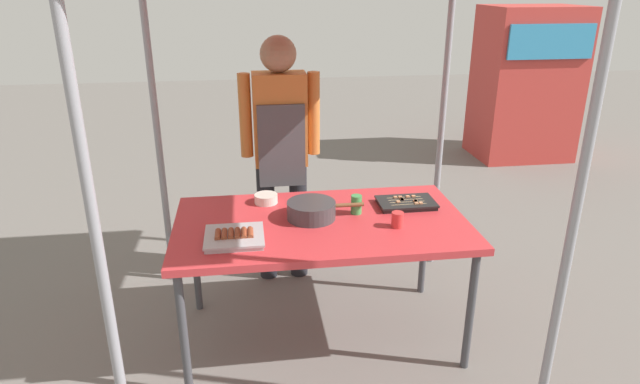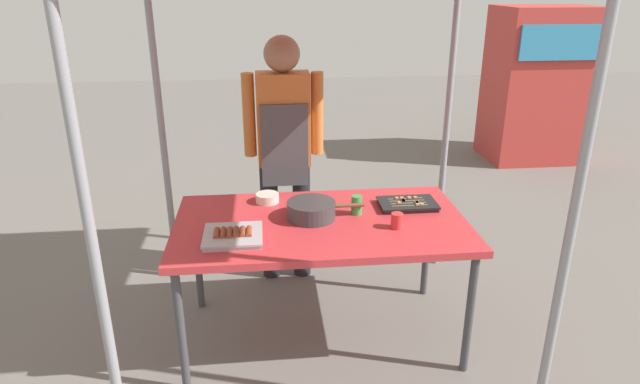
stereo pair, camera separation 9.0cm
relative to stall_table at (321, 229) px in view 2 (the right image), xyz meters
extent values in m
plane|color=#66605B|center=(0.00, 0.00, -0.70)|extent=(18.00, 18.00, 0.00)
cube|color=#C63338|center=(0.00, 0.00, 0.03)|extent=(1.60, 0.90, 0.04)
cylinder|color=#3F3F44|center=(-0.74, -0.39, -0.34)|extent=(0.04, 0.04, 0.71)
cylinder|color=#3F3F44|center=(0.74, -0.39, -0.34)|extent=(0.04, 0.04, 0.71)
cylinder|color=#3F3F44|center=(-0.74, 0.39, -0.34)|extent=(0.04, 0.04, 0.71)
cylinder|color=#3F3F44|center=(0.74, 0.39, -0.34)|extent=(0.04, 0.04, 0.71)
cylinder|color=gray|center=(-0.95, -0.80, 0.38)|extent=(0.04, 0.04, 2.15)
cylinder|color=gray|center=(0.95, -0.80, 0.38)|extent=(0.04, 0.04, 2.15)
cylinder|color=gray|center=(-0.95, 0.80, 0.38)|extent=(0.04, 0.04, 2.15)
cylinder|color=gray|center=(0.95, 0.80, 0.38)|extent=(0.04, 0.04, 2.15)
cube|color=#ADADB2|center=(-0.47, -0.18, 0.06)|extent=(0.29, 0.27, 0.02)
cube|color=#ADADB2|center=(-0.47, -0.18, 0.08)|extent=(0.30, 0.28, 0.01)
cylinder|color=brown|center=(-0.55, -0.18, 0.09)|extent=(0.03, 0.10, 0.03)
cylinder|color=brown|center=(-0.52, -0.18, 0.09)|extent=(0.03, 0.10, 0.03)
cylinder|color=brown|center=(-0.49, -0.18, 0.09)|extent=(0.03, 0.10, 0.03)
cylinder|color=brown|center=(-0.45, -0.18, 0.09)|extent=(0.03, 0.10, 0.03)
cylinder|color=brown|center=(-0.42, -0.18, 0.09)|extent=(0.03, 0.10, 0.03)
cylinder|color=brown|center=(-0.39, -0.18, 0.09)|extent=(0.03, 0.10, 0.03)
cube|color=black|center=(0.52, 0.14, 0.06)|extent=(0.32, 0.20, 0.02)
cube|color=black|center=(0.52, 0.14, 0.08)|extent=(0.33, 0.22, 0.01)
cylinder|color=tan|center=(0.52, 0.09, 0.08)|extent=(0.21, 0.01, 0.01)
cube|color=tan|center=(0.59, 0.09, 0.08)|extent=(0.02, 0.02, 0.02)
cube|color=tan|center=(0.57, 0.09, 0.08)|extent=(0.02, 0.02, 0.02)
cylinder|color=tan|center=(0.52, 0.12, 0.08)|extent=(0.21, 0.01, 0.01)
cube|color=tan|center=(0.57, 0.12, 0.08)|extent=(0.02, 0.02, 0.02)
cube|color=tan|center=(0.47, 0.12, 0.08)|extent=(0.02, 0.02, 0.02)
cube|color=tan|center=(0.57, 0.12, 0.08)|extent=(0.02, 0.02, 0.02)
cylinder|color=tan|center=(0.52, 0.16, 0.08)|extent=(0.21, 0.01, 0.01)
cube|color=tan|center=(0.50, 0.16, 0.08)|extent=(0.02, 0.02, 0.02)
cube|color=tan|center=(0.50, 0.16, 0.08)|extent=(0.02, 0.02, 0.02)
cylinder|color=tan|center=(0.52, 0.20, 0.08)|extent=(0.21, 0.01, 0.01)
cube|color=tan|center=(0.50, 0.20, 0.08)|extent=(0.02, 0.02, 0.02)
cube|color=tan|center=(0.58, 0.20, 0.08)|extent=(0.02, 0.02, 0.02)
cube|color=tan|center=(0.47, 0.20, 0.08)|extent=(0.02, 0.02, 0.02)
cube|color=tan|center=(0.55, 0.20, 0.08)|extent=(0.02, 0.02, 0.02)
cylinder|color=#38383A|center=(-0.05, 0.04, 0.10)|extent=(0.27, 0.27, 0.10)
cylinder|color=brown|center=(0.16, 0.04, 0.12)|extent=(0.16, 0.02, 0.02)
cylinder|color=#386B33|center=(-0.05, 0.04, 0.14)|extent=(0.25, 0.25, 0.01)
cylinder|color=silver|center=(-0.29, 0.30, 0.08)|extent=(0.14, 0.14, 0.05)
cylinder|color=red|center=(0.39, -0.13, 0.09)|extent=(0.06, 0.06, 0.08)
cylinder|color=#3F994C|center=(0.21, 0.07, 0.11)|extent=(0.06, 0.06, 0.11)
cylinder|color=black|center=(-0.27, 0.75, -0.28)|extent=(0.12, 0.12, 0.84)
cylinder|color=black|center=(-0.05, 0.75, -0.28)|extent=(0.12, 0.12, 0.84)
cube|color=#CC7233|center=(-0.16, 0.75, 0.45)|extent=(0.34, 0.20, 0.60)
cube|color=#4C4C51|center=(-0.16, 0.64, 0.30)|extent=(0.30, 0.02, 0.54)
cylinder|color=#CC7233|center=(-0.38, 0.75, 0.48)|extent=(0.08, 0.08, 0.54)
cylinder|color=#CC7233|center=(0.06, 0.75, 0.48)|extent=(0.08, 0.08, 0.54)
sphere|color=#9E7256|center=(-0.16, 0.75, 0.86)|extent=(0.23, 0.23, 0.23)
cube|color=#BF3833|center=(2.84, 3.21, 0.16)|extent=(1.06, 0.79, 1.72)
cube|color=#338CBF|center=(2.84, 2.80, 0.68)|extent=(0.95, 0.03, 0.36)
camera|label=1|loc=(-0.38, -2.70, 1.29)|focal=30.56mm
camera|label=2|loc=(-0.29, -2.71, 1.29)|focal=30.56mm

